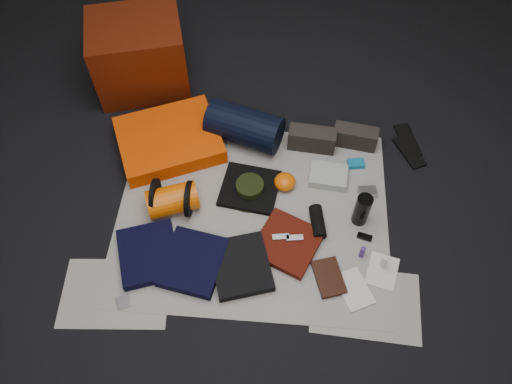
# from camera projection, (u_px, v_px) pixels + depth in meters

# --- Properties ---
(floor) EXTENTS (4.50, 4.50, 0.02)m
(floor) POSITION_uv_depth(u_px,v_px,m) (252.00, 216.00, 2.98)
(floor) COLOR black
(floor) RESTS_ON ground
(newspaper_mat) EXTENTS (1.60, 1.30, 0.01)m
(newspaper_mat) POSITION_uv_depth(u_px,v_px,m) (252.00, 214.00, 2.97)
(newspaper_mat) COLOR #AFAAA1
(newspaper_mat) RESTS_ON floor
(newspaper_sheet_front_left) EXTENTS (0.61, 0.44, 0.00)m
(newspaper_sheet_front_left) POSITION_uv_depth(u_px,v_px,m) (116.00, 293.00, 2.70)
(newspaper_sheet_front_left) COLOR #AFAAA1
(newspaper_sheet_front_left) RESTS_ON floor
(newspaper_sheet_front_right) EXTENTS (0.60, 0.43, 0.00)m
(newspaper_sheet_front_right) POSITION_uv_depth(u_px,v_px,m) (365.00, 303.00, 2.67)
(newspaper_sheet_front_right) COLOR #AFAAA1
(newspaper_sheet_front_right) RESTS_ON floor
(red_cabinet) EXTENTS (0.71, 0.64, 0.50)m
(red_cabinet) POSITION_uv_depth(u_px,v_px,m) (139.00, 55.00, 3.37)
(red_cabinet) COLOR #531506
(red_cabinet) RESTS_ON floor
(sleeping_pad) EXTENTS (0.78, 0.72, 0.11)m
(sleeping_pad) POSITION_uv_depth(u_px,v_px,m) (169.00, 140.00, 3.21)
(sleeping_pad) COLOR #E44102
(sleeping_pad) RESTS_ON newspaper_mat
(stuff_sack) EXTENTS (0.34, 0.27, 0.17)m
(stuff_sack) POSITION_uv_depth(u_px,v_px,m) (173.00, 200.00, 2.92)
(stuff_sack) COLOR #DF5403
(stuff_sack) RESTS_ON newspaper_mat
(sack_strap_left) EXTENTS (0.02, 0.22, 0.22)m
(sack_strap_left) POSITION_uv_depth(u_px,v_px,m) (155.00, 197.00, 2.91)
(sack_strap_left) COLOR black
(sack_strap_left) RESTS_ON newspaper_mat
(sack_strap_right) EXTENTS (0.03, 0.22, 0.22)m
(sack_strap_right) POSITION_uv_depth(u_px,v_px,m) (189.00, 199.00, 2.90)
(sack_strap_right) COLOR black
(sack_strap_right) RESTS_ON newspaper_mat
(navy_duffel) EXTENTS (0.53, 0.38, 0.25)m
(navy_duffel) POSITION_uv_depth(u_px,v_px,m) (244.00, 126.00, 3.18)
(navy_duffel) COLOR black
(navy_duffel) RESTS_ON newspaper_mat
(boonie_brim) EXTENTS (0.36, 0.36, 0.01)m
(boonie_brim) POSITION_uv_depth(u_px,v_px,m) (250.00, 191.00, 3.05)
(boonie_brim) COLOR black
(boonie_brim) RESTS_ON newspaper_mat
(boonie_crown) EXTENTS (0.17, 0.17, 0.07)m
(boonie_crown) POSITION_uv_depth(u_px,v_px,m) (250.00, 187.00, 3.02)
(boonie_crown) COLOR black
(boonie_crown) RESTS_ON boonie_brim
(hiking_boot_left) EXTENTS (0.31, 0.14, 0.15)m
(hiking_boot_left) POSITION_uv_depth(u_px,v_px,m) (312.00, 139.00, 3.19)
(hiking_boot_left) COLOR black
(hiking_boot_left) RESTS_ON newspaper_mat
(hiking_boot_right) EXTENTS (0.29, 0.15, 0.14)m
(hiking_boot_right) POSITION_uv_depth(u_px,v_px,m) (355.00, 137.00, 3.20)
(hiking_boot_right) COLOR black
(hiking_boot_right) RESTS_ON newspaper_mat
(flip_flop_left) EXTENTS (0.17, 0.29, 0.02)m
(flip_flop_left) POSITION_uv_depth(u_px,v_px,m) (408.00, 140.00, 3.28)
(flip_flop_left) COLOR black
(flip_flop_left) RESTS_ON floor
(flip_flop_right) EXTENTS (0.21, 0.28, 0.01)m
(flip_flop_right) POSITION_uv_depth(u_px,v_px,m) (409.00, 152.00, 3.22)
(flip_flop_right) COLOR black
(flip_flop_right) RESTS_ON floor
(trousers_navy_a) EXTENTS (0.42, 0.45, 0.06)m
(trousers_navy_a) POSITION_uv_depth(u_px,v_px,m) (148.00, 254.00, 2.79)
(trousers_navy_a) COLOR black
(trousers_navy_a) RESTS_ON newspaper_mat
(trousers_navy_b) EXTENTS (0.38, 0.42, 0.06)m
(trousers_navy_b) POSITION_uv_depth(u_px,v_px,m) (193.00, 262.00, 2.77)
(trousers_navy_b) COLOR black
(trousers_navy_b) RESTS_ON newspaper_mat
(trousers_charcoal) EXTENTS (0.40, 0.43, 0.05)m
(trousers_charcoal) POSITION_uv_depth(u_px,v_px,m) (241.00, 266.00, 2.76)
(trousers_charcoal) COLOR black
(trousers_charcoal) RESTS_ON newspaper_mat
(black_tshirt) EXTENTS (0.38, 0.36, 0.03)m
(black_tshirt) POSITION_uv_depth(u_px,v_px,m) (250.00, 188.00, 3.05)
(black_tshirt) COLOR black
(black_tshirt) RESTS_ON newspaper_mat
(red_shirt) EXTENTS (0.44, 0.44, 0.04)m
(red_shirt) POSITION_uv_depth(u_px,v_px,m) (287.00, 243.00, 2.84)
(red_shirt) COLOR #4A1008
(red_shirt) RESTS_ON newspaper_mat
(orange_stuff_sack) EXTENTS (0.13, 0.13, 0.09)m
(orange_stuff_sack) POSITION_uv_depth(u_px,v_px,m) (285.00, 182.00, 3.04)
(orange_stuff_sack) COLOR #DF5403
(orange_stuff_sack) RESTS_ON newspaper_mat
(first_aid_pouch) EXTENTS (0.25, 0.20, 0.06)m
(first_aid_pouch) POSITION_uv_depth(u_px,v_px,m) (328.00, 176.00, 3.09)
(first_aid_pouch) COLOR #949B93
(first_aid_pouch) RESTS_ON newspaper_mat
(water_bottle) EXTENTS (0.12, 0.12, 0.23)m
(water_bottle) POSITION_uv_depth(u_px,v_px,m) (362.00, 210.00, 2.85)
(water_bottle) COLOR black
(water_bottle) RESTS_ON newspaper_mat
(speaker) EXTENTS (0.11, 0.21, 0.08)m
(speaker) POSITION_uv_depth(u_px,v_px,m) (318.00, 222.00, 2.90)
(speaker) COLOR black
(speaker) RESTS_ON newspaper_mat
(compact_camera) EXTENTS (0.12, 0.08, 0.04)m
(compact_camera) POSITION_uv_depth(u_px,v_px,m) (367.00, 192.00, 3.03)
(compact_camera) COLOR #B4B3B8
(compact_camera) RESTS_ON newspaper_mat
(cyan_case) EXTENTS (0.11, 0.08, 0.03)m
(cyan_case) POSITION_uv_depth(u_px,v_px,m) (356.00, 164.00, 3.15)
(cyan_case) COLOR #0F6C94
(cyan_case) RESTS_ON newspaper_mat
(toiletry_purple) EXTENTS (0.03, 0.03, 0.09)m
(toiletry_purple) POSITION_uv_depth(u_px,v_px,m) (362.00, 252.00, 2.78)
(toiletry_purple) COLOR #422372
(toiletry_purple) RESTS_ON newspaper_mat
(toiletry_clear) EXTENTS (0.04, 0.04, 0.10)m
(toiletry_clear) POSITION_uv_depth(u_px,v_px,m) (384.00, 262.00, 2.75)
(toiletry_clear) COLOR silver
(toiletry_clear) RESTS_ON newspaper_mat
(paperback_book) EXTENTS (0.20, 0.25, 0.03)m
(paperback_book) POSITION_uv_depth(u_px,v_px,m) (329.00, 277.00, 2.73)
(paperback_book) COLOR black
(paperback_book) RESTS_ON newspaper_mat
(map_booklet) EXTENTS (0.24, 0.27, 0.01)m
(map_booklet) POSITION_uv_depth(u_px,v_px,m) (354.00, 289.00, 2.70)
(map_booklet) COLOR beige
(map_booklet) RESTS_ON newspaper_mat
(map_printout) EXTENTS (0.21, 0.24, 0.01)m
(map_printout) POSITION_uv_depth(u_px,v_px,m) (382.00, 271.00, 2.76)
(map_printout) COLOR beige
(map_printout) RESTS_ON newspaper_mat
(sunglasses) EXTENTS (0.09, 0.06, 0.02)m
(sunglasses) POSITION_uv_depth(u_px,v_px,m) (364.00, 237.00, 2.87)
(sunglasses) COLOR black
(sunglasses) RESTS_ON newspaper_mat
(key_cluster) EXTENTS (0.10, 0.10, 0.01)m
(key_cluster) POSITION_uv_depth(u_px,v_px,m) (124.00, 302.00, 2.66)
(key_cluster) COLOR #B4B3B8
(key_cluster) RESTS_ON newspaper_mat
(tape_roll) EXTENTS (0.05, 0.05, 0.04)m
(tape_roll) POSITION_uv_depth(u_px,v_px,m) (253.00, 181.00, 3.04)
(tape_roll) COLOR beige
(tape_roll) RESTS_ON black_tshirt
(energy_bar_a) EXTENTS (0.10, 0.05, 0.01)m
(energy_bar_a) POSITION_uv_depth(u_px,v_px,m) (281.00, 237.00, 2.83)
(energy_bar_a) COLOR #B4B3B8
(energy_bar_a) RESTS_ON red_shirt
(energy_bar_b) EXTENTS (0.10, 0.05, 0.01)m
(energy_bar_b) POSITION_uv_depth(u_px,v_px,m) (295.00, 238.00, 2.82)
(energy_bar_b) COLOR #B4B3B8
(energy_bar_b) RESTS_ON red_shirt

